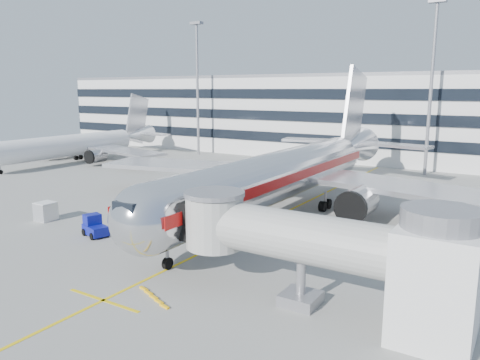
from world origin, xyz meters
The scene contains 15 objects.
ground centered at (0.00, 0.00, 0.00)m, with size 180.00×180.00×0.00m, color gray.
lead_in_line centered at (0.00, 10.00, 0.01)m, with size 0.25×70.00×0.01m, color #DBB70B.
stop_bar centered at (0.00, -14.00, 0.01)m, with size 6.00×0.25×0.01m, color #DBB70B.
main_jet centered at (0.00, 11.72, 4.23)m, with size 50.95×48.70×16.06m.
jet_bridge centered at (12.18, -8.00, 3.87)m, with size 17.80×4.50×7.00m.
terminal centered at (0.00, 57.95, 7.80)m, with size 150.00×24.25×15.60m.
light_mast_west centered at (-35.00, 42.00, 14.88)m, with size 2.40×1.20×25.45m.
light_mast_centre centered at (8.00, 42.00, 14.88)m, with size 2.40×1.20×25.45m.
second_jet centered at (-47.25, 22.80, 3.18)m, with size 38.21×36.52×12.04m.
belt_loader centered at (-7.51, 4.16, 0.58)m, with size 4.37×2.06×2.05m.
baggage_tug centered at (-10.72, -5.37, 0.82)m, with size 2.83×2.19×1.89m.
cargo_container_left centered at (-18.76, -4.51, 0.92)m, with size 1.74×1.74×1.82m.
cargo_container_right centered at (-12.86, 1.46, 0.88)m, with size 1.77×1.77×1.75m.
cargo_container_front centered at (-9.29, -2.94, 0.91)m, with size 2.17×2.17×1.81m.
ramp_worker centered at (-12.38, -0.27, 0.85)m, with size 0.62×0.41×1.71m, color #A9F519.
Camera 1 is at (21.41, -32.26, 12.76)m, focal length 35.00 mm.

